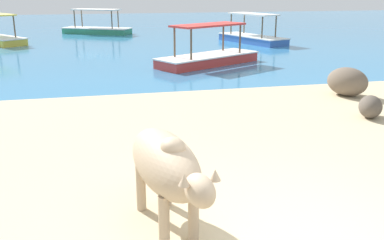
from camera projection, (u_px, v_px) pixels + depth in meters
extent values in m
cube|color=teal|center=(121.00, 32.00, 24.44)|extent=(60.00, 36.00, 0.03)
cylinder|color=tan|center=(193.00, 216.00, 4.25)|extent=(0.11, 0.11, 0.54)
cylinder|color=tan|center=(164.00, 222.00, 4.14)|extent=(0.11, 0.11, 0.54)
cylinder|color=tan|center=(167.00, 183.00, 4.97)|extent=(0.11, 0.11, 0.54)
cylinder|color=tan|center=(141.00, 187.00, 4.86)|extent=(0.11, 0.11, 0.54)
ellipsoid|color=tan|center=(165.00, 162.00, 4.43)|extent=(0.77, 1.53, 0.58)
ellipsoid|color=tan|center=(200.00, 190.00, 3.60)|extent=(0.29, 0.42, 0.27)
cone|color=tan|center=(215.00, 175.00, 3.61)|extent=(0.11, 0.11, 0.10)
cone|color=tan|center=(184.00, 180.00, 3.52)|extent=(0.11, 0.11, 0.10)
ellipsoid|color=tan|center=(173.00, 147.00, 4.13)|extent=(0.27, 0.31, 0.19)
ellipsoid|color=brown|center=(370.00, 107.00, 8.35)|extent=(0.67, 0.74, 0.42)
ellipsoid|color=#6B5B4C|center=(347.00, 82.00, 10.02)|extent=(1.05, 1.17, 0.64)
cube|color=#338E66|center=(97.00, 31.00, 23.62)|extent=(3.69, 2.68, 0.28)
cube|color=white|center=(97.00, 28.00, 23.57)|extent=(3.78, 2.76, 0.04)
cylinder|color=brown|center=(75.00, 19.00, 23.36)|extent=(0.06, 0.06, 0.95)
cylinder|color=brown|center=(82.00, 18.00, 24.07)|extent=(0.06, 0.06, 0.95)
cylinder|color=brown|center=(112.00, 20.00, 22.81)|extent=(0.06, 0.06, 0.95)
cylinder|color=brown|center=(118.00, 19.00, 23.52)|extent=(0.06, 0.06, 0.95)
cube|color=silver|center=(96.00, 10.00, 23.30)|extent=(2.66, 2.02, 0.06)
cube|color=#3866B7|center=(252.00, 40.00, 19.82)|extent=(2.24, 3.76, 0.28)
cube|color=white|center=(252.00, 36.00, 19.77)|extent=(2.32, 3.85, 0.04)
cylinder|color=brown|center=(276.00, 27.00, 18.97)|extent=(0.06, 0.06, 0.95)
cylinder|color=brown|center=(262.00, 28.00, 18.57)|extent=(0.06, 0.06, 0.95)
cylinder|color=brown|center=(244.00, 24.00, 20.71)|extent=(0.06, 0.06, 0.95)
cylinder|color=brown|center=(231.00, 24.00, 20.32)|extent=(0.06, 0.06, 0.95)
cube|color=silver|center=(253.00, 14.00, 19.49)|extent=(1.73, 2.69, 0.06)
cylinder|color=brown|center=(14.00, 27.00, 19.01)|extent=(0.06, 0.06, 0.95)
cube|color=#C63833|center=(208.00, 60.00, 14.23)|extent=(3.68, 2.71, 0.28)
cube|color=white|center=(208.00, 55.00, 14.18)|extent=(3.77, 2.79, 0.04)
cylinder|color=brown|center=(191.00, 45.00, 13.08)|extent=(0.06, 0.06, 0.95)
cylinder|color=brown|center=(175.00, 43.00, 13.63)|extent=(0.06, 0.06, 0.95)
cylinder|color=brown|center=(240.00, 40.00, 14.46)|extent=(0.06, 0.06, 0.95)
cylinder|color=brown|center=(223.00, 38.00, 15.01)|extent=(0.06, 0.06, 0.95)
cube|color=red|center=(208.00, 25.00, 13.90)|extent=(2.66, 2.04, 0.06)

